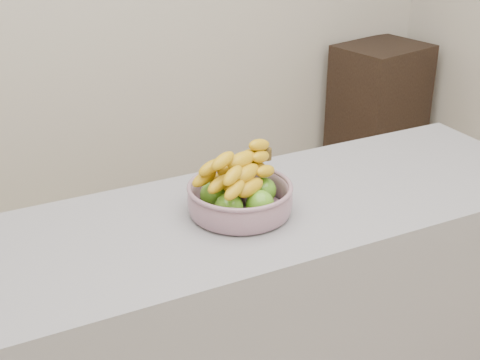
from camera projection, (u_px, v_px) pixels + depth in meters
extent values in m
cube|color=gray|center=(237.00, 343.00, 2.04)|extent=(2.00, 0.60, 0.90)
cube|color=black|center=(377.00, 119.00, 3.90)|extent=(0.55, 0.47, 0.87)
cylinder|color=#8E96AB|center=(240.00, 211.00, 1.85)|extent=(0.25, 0.25, 0.01)
torus|color=#8E96AB|center=(240.00, 187.00, 1.82)|extent=(0.29, 0.29, 0.01)
sphere|color=#4E8A17|center=(260.00, 204.00, 1.79)|extent=(0.08, 0.08, 0.08)
sphere|color=#4E8A17|center=(262.00, 190.00, 1.87)|extent=(0.08, 0.08, 0.08)
sphere|color=#4E8A17|center=(235.00, 185.00, 1.90)|extent=(0.08, 0.08, 0.08)
sphere|color=#4E8A17|center=(214.00, 195.00, 1.84)|extent=(0.08, 0.08, 0.08)
sphere|color=#4E8A17|center=(229.00, 207.00, 1.77)|extent=(0.08, 0.08, 0.08)
ellipsoid|color=gold|center=(250.00, 188.00, 1.78)|extent=(0.18, 0.12, 0.04)
ellipsoid|color=gold|center=(238.00, 183.00, 1.81)|extent=(0.19, 0.11, 0.04)
ellipsoid|color=gold|center=(225.00, 178.00, 1.84)|extent=(0.19, 0.09, 0.04)
ellipsoid|color=gold|center=(247.00, 173.00, 1.79)|extent=(0.18, 0.13, 0.04)
ellipsoid|color=gold|center=(233.00, 168.00, 1.82)|extent=(0.19, 0.07, 0.04)
ellipsoid|color=gold|center=(241.00, 160.00, 1.79)|extent=(0.19, 0.11, 0.04)
cylinder|color=#463616|center=(267.00, 154.00, 1.87)|extent=(0.03, 0.03, 0.03)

